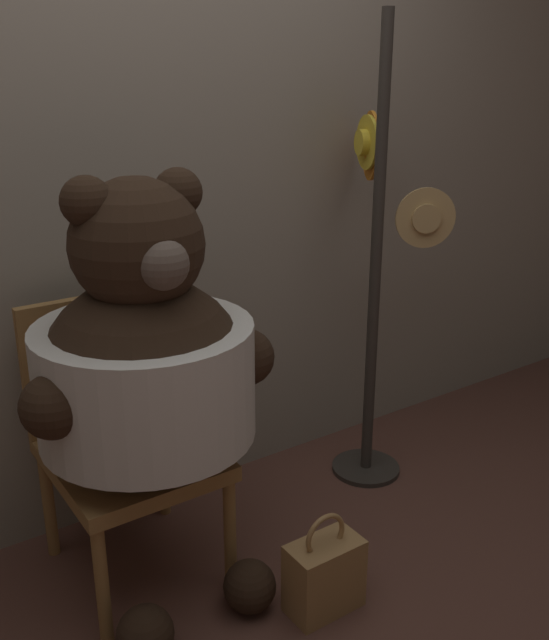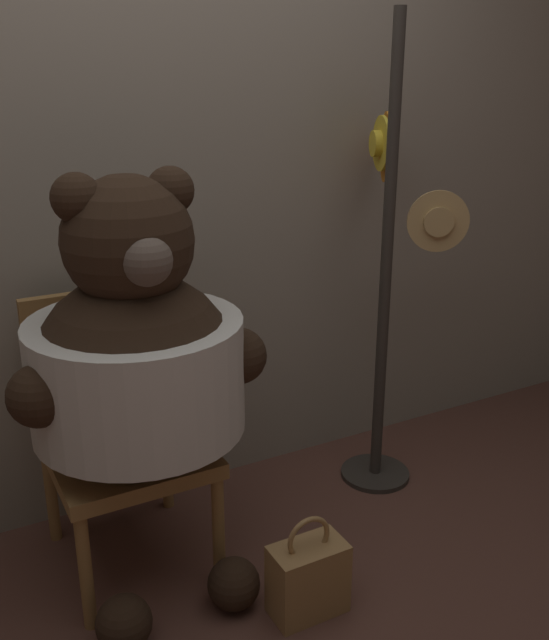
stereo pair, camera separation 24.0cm
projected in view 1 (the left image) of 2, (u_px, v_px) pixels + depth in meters
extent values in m
plane|color=brown|center=(232.00, 591.00, 2.29)|extent=(14.00, 14.00, 0.00)
cube|color=gray|center=(123.00, 212.00, 2.45)|extent=(8.00, 0.10, 2.24)
cylinder|color=#9E703D|center=(102.00, 585.00, 2.03)|extent=(0.04, 0.04, 0.40)
cylinder|color=#9E703D|center=(230.00, 533.00, 2.26)|extent=(0.04, 0.04, 0.40)
cylinder|color=#9E703D|center=(49.00, 504.00, 2.41)|extent=(0.04, 0.04, 0.40)
cylinder|color=#9E703D|center=(163.00, 466.00, 2.63)|extent=(0.04, 0.04, 0.40)
cube|color=#9E703D|center=(132.00, 459.00, 2.26)|extent=(0.48, 0.54, 0.05)
cube|color=#9E703D|center=(96.00, 360.00, 2.37)|extent=(0.48, 0.04, 0.45)
sphere|color=black|center=(146.00, 380.00, 2.11)|extent=(0.63, 0.63, 0.63)
cylinder|color=silver|center=(146.00, 380.00, 2.11)|extent=(0.65, 0.65, 0.35)
sphere|color=black|center=(137.00, 245.00, 1.97)|extent=(0.38, 0.38, 0.38)
sphere|color=black|center=(86.00, 202.00, 1.86)|extent=(0.14, 0.14, 0.14)
sphere|color=black|center=(178.00, 192.00, 2.00)|extent=(0.14, 0.14, 0.14)
sphere|color=brown|center=(163.00, 264.00, 1.85)|extent=(0.14, 0.14, 0.14)
sphere|color=black|center=(53.00, 407.00, 1.88)|extent=(0.18, 0.18, 0.18)
sphere|color=black|center=(246.00, 357.00, 2.20)|extent=(0.18, 0.18, 0.18)
sphere|color=black|center=(145.00, 634.00, 2.01)|extent=(0.16, 0.16, 0.16)
sphere|color=black|center=(250.00, 586.00, 2.19)|extent=(0.16, 0.16, 0.16)
cylinder|color=#332D28|center=(366.00, 468.00, 2.98)|extent=(0.28, 0.28, 0.02)
cylinder|color=#332D28|center=(376.00, 264.00, 2.68)|extent=(0.04, 0.04, 1.78)
cylinder|color=orange|center=(370.00, 146.00, 2.71)|extent=(0.14, 0.23, 0.26)
cylinder|color=orange|center=(370.00, 146.00, 2.71)|extent=(0.11, 0.14, 0.12)
cylinder|color=tan|center=(425.00, 218.00, 2.63)|extent=(0.20, 0.12, 0.23)
cylinder|color=tan|center=(425.00, 218.00, 2.63)|extent=(0.11, 0.09, 0.11)
cylinder|color=yellow|center=(367.00, 142.00, 2.66)|extent=(0.08, 0.19, 0.20)
cylinder|color=yellow|center=(367.00, 142.00, 2.66)|extent=(0.10, 0.11, 0.10)
cube|color=#A87A47|center=(324.00, 576.00, 2.18)|extent=(0.23, 0.13, 0.24)
torus|color=#A87A47|center=(325.00, 535.00, 2.13)|extent=(0.14, 0.02, 0.14)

